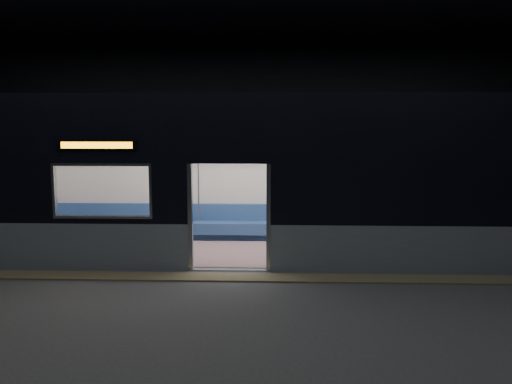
{
  "coord_description": "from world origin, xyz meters",
  "views": [
    {
      "loc": [
        0.88,
        -8.97,
        2.88
      ],
      "look_at": [
        0.46,
        2.3,
        1.35
      ],
      "focal_mm": 38.0,
      "sensor_mm": 36.0,
      "label": 1
    }
  ],
  "objects": [
    {
      "name": "station_floor",
      "position": [
        0.0,
        0.0,
        -0.01
      ],
      "size": [
        24.0,
        14.0,
        0.01
      ],
      "primitive_type": "cube",
      "color": "#47494C",
      "rests_on": "ground"
    },
    {
      "name": "handbag",
      "position": [
        3.95,
        3.32,
        0.68
      ],
      "size": [
        0.34,
        0.31,
        0.14
      ],
      "primitive_type": "cube",
      "rotation": [
        0.0,
        0.0,
        -0.25
      ],
      "color": "black",
      "rests_on": "passenger"
    },
    {
      "name": "station_envelope",
      "position": [
        0.0,
        0.0,
        3.66
      ],
      "size": [
        24.0,
        14.0,
        5.0
      ],
      "color": "black",
      "rests_on": "station_floor"
    },
    {
      "name": "transit_map",
      "position": [
        1.5,
        3.85,
        1.44
      ],
      "size": [
        0.9,
        0.03,
        0.58
      ],
      "primitive_type": "cube",
      "color": "white",
      "rests_on": "metro_car"
    },
    {
      "name": "metro_car",
      "position": [
        -0.0,
        2.54,
        1.85
      ],
      "size": [
        18.0,
        3.04,
        3.35
      ],
      "color": "#8F9BAB",
      "rests_on": "station_floor"
    },
    {
      "name": "passenger",
      "position": [
        3.91,
        3.55,
        0.81
      ],
      "size": [
        0.45,
        0.73,
        1.39
      ],
      "rotation": [
        0.0,
        0.0,
        -0.18
      ],
      "color": "black",
      "rests_on": "metro_car"
    },
    {
      "name": "tactile_strip",
      "position": [
        0.0,
        0.55,
        0.01
      ],
      "size": [
        22.8,
        0.5,
        0.03
      ],
      "primitive_type": "cube",
      "color": "#8C7F59",
      "rests_on": "station_floor"
    }
  ]
}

